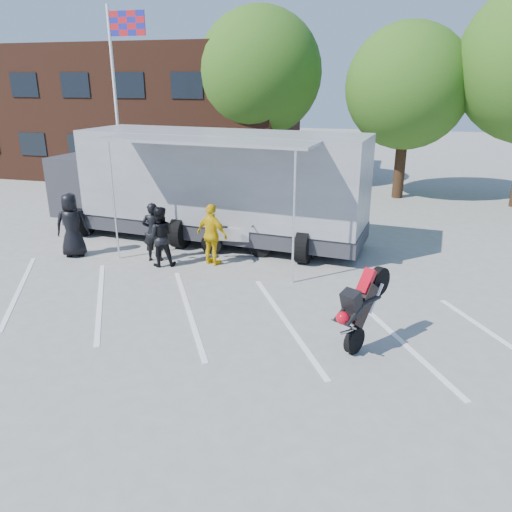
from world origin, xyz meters
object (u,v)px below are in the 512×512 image
at_px(parked_motorcycle, 236,255).
at_px(transporter_truck, 210,239).
at_px(spectator_leather_b, 153,232).
at_px(spectator_hivis, 212,235).
at_px(stunt_bike_rider, 370,342).
at_px(spectator_leather_a, 72,225).
at_px(spectator_leather_c, 160,237).
at_px(tree_mid, 407,87).
at_px(flagpole, 120,85).
at_px(tree_left, 259,73).

bearing_deg(parked_motorcycle, transporter_truck, 40.57).
distance_m(spectator_leather_b, spectator_hivis, 1.83).
relative_size(stunt_bike_rider, spectator_leather_a, 0.93).
bearing_deg(transporter_truck, spectator_leather_c, -94.88).
xyz_separation_m(parked_motorcycle, stunt_bike_rider, (4.39, -4.56, 0.00)).
distance_m(spectator_leather_a, spectator_leather_b, 2.63).
bearing_deg(spectator_hivis, spectator_leather_a, 24.86).
bearing_deg(spectator_leather_c, tree_mid, -143.87).
bearing_deg(parked_motorcycle, flagpole, 47.95).
relative_size(transporter_truck, spectator_hivis, 6.26).
xyz_separation_m(flagpole, tree_left, (4.24, 6.00, 0.51)).
bearing_deg(stunt_bike_rider, flagpole, 168.16).
bearing_deg(spectator_leather_c, spectator_leather_b, -66.28).
xyz_separation_m(tree_mid, spectator_hivis, (-5.31, -10.85, -4.02)).
bearing_deg(spectator_hivis, spectator_leather_c, 38.37).
distance_m(tree_left, tree_mid, 7.10).
bearing_deg(spectator_leather_c, spectator_hivis, 175.60).
bearing_deg(tree_mid, parked_motorcycle, -116.26).
bearing_deg(spectator_hivis, stunt_bike_rider, 162.75).
height_order(stunt_bike_rider, spectator_leather_c, spectator_leather_c).
height_order(spectator_leather_b, spectator_hivis, spectator_hivis).
xyz_separation_m(transporter_truck, parked_motorcycle, (1.36, -1.36, 0.00)).
height_order(tree_mid, stunt_bike_rider, tree_mid).
bearing_deg(flagpole, spectator_leather_c, -54.71).
xyz_separation_m(flagpole, spectator_leather_c, (4.49, -6.34, -4.16)).
height_order(flagpole, spectator_leather_a, flagpole).
height_order(tree_left, spectator_leather_a, tree_left).
relative_size(transporter_truck, spectator_leather_a, 5.77).
height_order(flagpole, spectator_hivis, flagpole).
relative_size(parked_motorcycle, spectator_leather_c, 1.26).
bearing_deg(stunt_bike_rider, spectator_leather_b, -178.15).
bearing_deg(stunt_bike_rider, transporter_truck, 163.68).
relative_size(tree_left, stunt_bike_rider, 4.65).
bearing_deg(flagpole, spectator_leather_a, -76.57).
relative_size(flagpole, stunt_bike_rider, 4.30).
bearing_deg(tree_mid, transporter_truck, -126.17).
height_order(parked_motorcycle, spectator_leather_a, spectator_leather_a).
xyz_separation_m(spectator_leather_c, spectator_hivis, (1.45, 0.49, 0.02)).
relative_size(parked_motorcycle, stunt_bike_rider, 1.22).
relative_size(spectator_leather_a, spectator_leather_b, 1.11).
bearing_deg(parked_motorcycle, spectator_leather_b, 111.24).
bearing_deg(spectator_leather_b, stunt_bike_rider, 135.70).
height_order(tree_mid, transporter_truck, tree_mid).
distance_m(flagpole, spectator_hivis, 9.30).
distance_m(tree_left, transporter_truck, 11.08).
xyz_separation_m(flagpole, transporter_truck, (5.00, -3.55, -5.05)).
relative_size(flagpole, tree_left, 0.93).
xyz_separation_m(stunt_bike_rider, spectator_leather_b, (-6.64, 3.48, 0.90)).
bearing_deg(spectator_leather_c, transporter_truck, -123.46).
bearing_deg(tree_mid, flagpole, -156.03).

